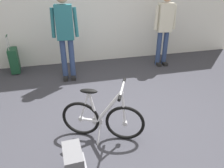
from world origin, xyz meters
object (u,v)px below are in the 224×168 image
(visitor_near_wall, at_px, (164,25))
(folding_bike_foreground, at_px, (102,118))
(visitor_browsing, at_px, (65,31))
(backpack_on_floor, at_px, (74,164))
(rolling_suitcase, at_px, (14,60))

(visitor_near_wall, bearing_deg, folding_bike_foreground, -130.85)
(folding_bike_foreground, bearing_deg, visitor_near_wall, 49.15)
(folding_bike_foreground, bearing_deg, visitor_browsing, 98.38)
(visitor_near_wall, xyz_separation_m, backpack_on_floor, (-2.34, -2.78, -0.76))
(visitor_near_wall, relative_size, backpack_on_floor, 4.41)
(folding_bike_foreground, height_order, rolling_suitcase, rolling_suitcase)
(visitor_near_wall, height_order, backpack_on_floor, visitor_near_wall)
(visitor_near_wall, bearing_deg, rolling_suitcase, 173.76)
(visitor_browsing, bearing_deg, backpack_on_floor, -92.94)
(folding_bike_foreground, xyz_separation_m, visitor_near_wall, (1.92, 2.22, 0.65))
(folding_bike_foreground, relative_size, visitor_near_wall, 0.61)
(rolling_suitcase, distance_m, backpack_on_floor, 3.30)
(backpack_on_floor, bearing_deg, visitor_browsing, 87.06)
(folding_bike_foreground, height_order, visitor_near_wall, visitor_near_wall)
(visitor_near_wall, relative_size, rolling_suitcase, 1.99)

